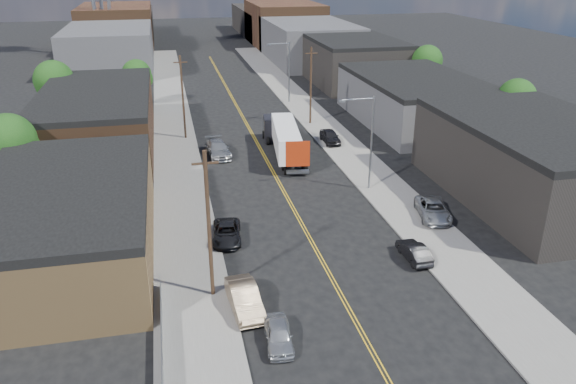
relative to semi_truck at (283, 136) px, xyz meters
name	(u,v)px	position (x,y,z in m)	size (l,w,h in m)	color
ground	(237,106)	(-2.16, 23.30, -2.11)	(260.00, 260.00, 0.00)	black
centerline	(252,134)	(-2.16, 8.30, -2.10)	(0.32, 120.00, 0.01)	gold
sidewalk_left	(175,139)	(-11.66, 8.30, -2.03)	(5.00, 140.00, 0.15)	slate
sidewalk_right	(326,129)	(7.34, 8.30, -2.03)	(5.00, 140.00, 0.15)	slate
warehouse_tan	(66,219)	(-20.16, -18.70, 0.69)	(12.00, 22.00, 5.60)	olive
warehouse_brown	(98,119)	(-20.16, 7.30, 1.19)	(12.00, 26.00, 6.60)	#482E1C
industrial_right_a	(538,161)	(19.82, -16.70, 1.44)	(14.00, 22.00, 7.10)	black
industrial_right_b	(416,100)	(19.84, 9.30, 0.94)	(14.00, 24.00, 6.10)	#39393C
industrial_right_c	(353,61)	(19.84, 35.30, 1.69)	(14.00, 22.00, 7.60)	black
skyline_left_a	(110,48)	(-22.16, 58.30, 1.89)	(16.00, 30.00, 8.00)	#39393C
skyline_right_a	(309,42)	(17.84, 58.30, 1.89)	(16.00, 30.00, 8.00)	#39393C
skyline_left_b	(117,28)	(-22.16, 83.30, 2.89)	(16.00, 26.00, 10.00)	#482E1C
skyline_right_b	(284,24)	(17.84, 83.30, 2.89)	(16.00, 26.00, 10.00)	#482E1C
skyline_left_c	(122,25)	(-22.16, 103.30, 1.39)	(16.00, 40.00, 7.00)	black
skyline_right_c	(269,21)	(17.84, 103.30, 1.39)	(16.00, 40.00, 7.00)	black
streetlight_near	(368,136)	(5.43, -11.70, 3.22)	(3.39, 0.25, 9.00)	gray
streetlight_far	(286,67)	(5.43, 23.30, 3.22)	(3.39, 0.25, 9.00)	gray
utility_pole_left_near	(209,225)	(-10.36, -26.70, 3.03)	(1.60, 0.26, 10.00)	black
utility_pole_left_far	(183,97)	(-10.36, 8.30, 3.03)	(1.60, 0.26, 10.00)	black
utility_pole_right	(311,85)	(6.04, 11.30, 3.03)	(1.60, 0.26, 10.00)	black
chainlink_fence	(162,359)	(-13.66, -33.20, -1.45)	(0.05, 16.00, 1.22)	slate
tree_left_near	(10,144)	(-26.10, -6.70, 3.07)	(4.85, 4.76, 7.91)	black
tree_left_mid	(55,83)	(-26.10, 18.30, 3.37)	(5.10, 5.04, 8.37)	black
tree_left_far	(137,76)	(-16.10, 25.30, 2.46)	(4.35, 4.20, 6.97)	black
tree_right_near	(517,100)	(27.90, -0.70, 2.76)	(4.60, 4.48, 7.44)	black
tree_right_far	(427,63)	(27.90, 23.30, 3.07)	(4.85, 4.76, 7.91)	black
semi_truck	(283,136)	(0.00, 0.00, 0.00)	(3.77, 14.42, 3.70)	white
car_left_a	(279,335)	(-7.16, -32.51, -1.47)	(1.50, 3.74, 1.27)	#AEB1B3
car_left_b	(244,299)	(-8.56, -28.70, -1.31)	(1.69, 4.86, 1.60)	#806C53
car_left_c	(227,233)	(-8.56, -19.16, -1.46)	(2.16, 4.68, 1.30)	black
car_left_d	(218,149)	(-7.16, 1.10, -1.29)	(2.29, 5.63, 1.63)	gray
car_right_oncoming	(414,251)	(4.44, -25.07, -1.47)	(1.35, 3.87, 1.27)	black
car_right_lot_a	(433,210)	(8.84, -19.05, -1.24)	(2.39, 5.19, 1.44)	#9B9EA0
car_right_lot_c	(330,136)	(6.21, 2.63, -1.21)	(1.77, 4.40, 1.50)	black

